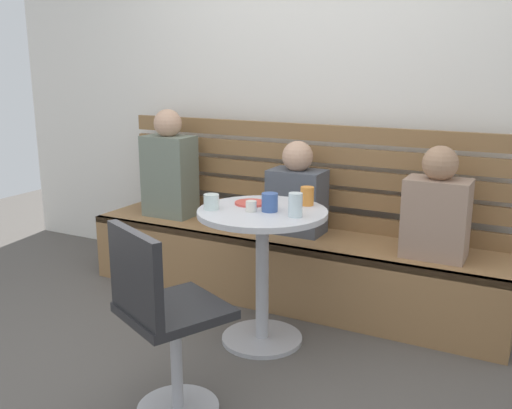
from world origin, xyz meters
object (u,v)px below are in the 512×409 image
white_chair (161,316)px  person_child_middle (437,209)px  booth_bench (286,266)px  person_adult (169,169)px  plate_small (250,203)px  cup_espresso_small (251,206)px  cup_glass_tall (295,205)px  cup_tumbler_orange (307,196)px  person_child_left (297,193)px  cafe_table (262,251)px  cup_mug_blue (270,202)px  cup_glass_short (211,202)px

white_chair → person_child_middle: bearing=58.6°
booth_bench → person_adult: size_ratio=3.66×
booth_bench → plate_small: plate_small is taller
cup_espresso_small → person_adult: bearing=146.5°
booth_bench → cup_glass_tall: size_ratio=22.50×
person_child_middle → cup_tumbler_orange: (-0.61, -0.35, 0.08)m
person_child_left → cup_espresso_small: person_child_left is taller
cafe_table → person_adult: person_adult is taller
person_adult → cup_tumbler_orange: person_adult is taller
person_child_middle → plate_small: 1.01m
cafe_table → cup_mug_blue: bearing=-8.3°
cafe_table → cup_glass_short: 0.37m
cup_tumbler_orange → plate_small: 0.31m
white_chair → cup_tumbler_orange: (0.22, 1.01, 0.33)m
cup_mug_blue → plate_small: cup_mug_blue is taller
cup_mug_blue → plate_small: (-0.16, 0.09, -0.04)m
booth_bench → person_child_middle: person_child_middle is taller
cup_mug_blue → plate_small: size_ratio=0.56×
booth_bench → cup_glass_short: cup_glass_short is taller
cup_tumbler_orange → person_adult: bearing=161.4°
white_chair → cup_glass_tall: 0.87m
cafe_table → person_adult: (-1.03, 0.61, 0.25)m
person_child_middle → white_chair: bearing=-121.4°
person_adult → cup_tumbler_orange: bearing=-18.6°
cup_glass_short → cup_mug_blue: bearing=20.0°
booth_bench → cup_espresso_small: (0.09, -0.64, 0.55)m
booth_bench → person_child_middle: (0.91, -0.03, 0.49)m
person_child_middle → cup_glass_tall: bearing=-133.6°
white_chair → person_child_left: 1.46m
person_child_middle → plate_small: size_ratio=3.63×
cup_glass_short → plate_small: 0.23m
person_adult → white_chair: bearing=-55.3°
person_adult → cup_mug_blue: bearing=-29.6°
person_adult → cup_espresso_small: person_adult is taller
booth_bench → cafe_table: (0.13, -0.59, 0.30)m
person_adult → cup_glass_tall: 1.40m
cup_glass_short → plate_small: cup_glass_short is taller
person_child_middle → person_adult: bearing=178.4°
person_adult → plate_small: (0.92, -0.52, -0.02)m
person_child_left → plate_small: 0.55m
person_adult → cup_glass_tall: bearing=-27.6°
cup_espresso_small → cup_glass_tall: bearing=2.5°
cafe_table → cup_espresso_small: bearing=-124.8°
booth_bench → plate_small: size_ratio=15.88×
cup_glass_tall → person_adult: bearing=152.4°
cup_mug_blue → cup_tumbler_orange: bearing=60.5°
person_child_middle → booth_bench: bearing=177.8°
person_child_left → person_child_middle: 0.86m
cup_mug_blue → booth_bench: bearing=106.4°
white_chair → cup_glass_short: (-0.19, 0.70, 0.32)m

